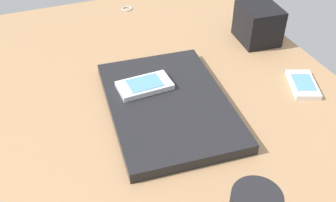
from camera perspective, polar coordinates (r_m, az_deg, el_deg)
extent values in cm
cube|color=#9E7751|center=(81.21, 0.99, -2.36)|extent=(120.00, 80.00, 3.00)
cube|color=black|center=(80.25, 0.00, -0.48)|extent=(36.40, 26.49, 2.26)
cube|color=silver|center=(82.70, -3.46, 2.30)|extent=(6.78, 11.59, 1.17)
cube|color=#5993E0|center=(82.31, -3.48, 2.67)|extent=(5.22, 7.22, 0.14)
cube|color=silver|center=(91.84, 19.28, 2.33)|extent=(11.41, 8.83, 1.15)
cube|color=#5993E0|center=(91.48, 19.36, 2.65)|extent=(7.40, 6.30, 0.14)
cube|color=black|center=(105.05, 13.16, 11.06)|extent=(11.86, 10.29, 9.50)
torus|color=silver|center=(121.61, -6.07, 13.39)|extent=(3.08, 3.08, 0.36)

